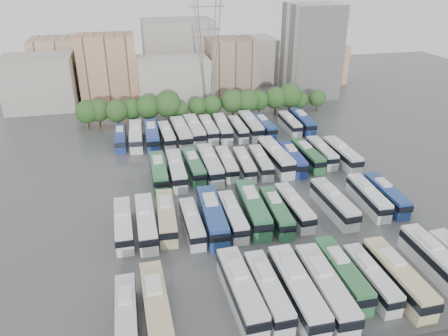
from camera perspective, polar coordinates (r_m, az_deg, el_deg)
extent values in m
plane|color=#424447|center=(74.84, 3.71, -4.25)|extent=(220.00, 220.00, 0.00)
cylinder|color=black|center=(110.64, -17.25, 5.49)|extent=(0.36, 0.36, 2.32)
sphere|color=#234C1E|center=(109.65, -17.47, 7.03)|extent=(5.56, 5.56, 5.56)
cylinder|color=black|center=(111.13, -15.88, 5.74)|extent=(0.36, 0.36, 2.26)
sphere|color=#234C1E|center=(110.17, -16.08, 7.24)|extent=(5.42, 5.42, 5.42)
cylinder|color=black|center=(109.50, -13.66, 5.72)|extent=(0.36, 0.36, 2.28)
sphere|color=#234C1E|center=(108.51, -13.83, 7.25)|extent=(5.48, 5.48, 5.48)
cylinder|color=black|center=(110.97, -11.82, 6.13)|extent=(0.36, 0.36, 2.12)
sphere|color=#234C1E|center=(110.07, -11.96, 7.53)|extent=(5.08, 5.08, 5.08)
cylinder|color=black|center=(110.04, -9.80, 6.23)|extent=(0.36, 0.36, 2.48)
sphere|color=#234C1E|center=(108.98, -9.93, 7.89)|extent=(5.95, 5.95, 5.95)
cylinder|color=black|center=(109.82, -7.24, 6.43)|extent=(0.36, 0.36, 2.73)
sphere|color=#234C1E|center=(108.66, -7.35, 8.27)|extent=(6.54, 6.54, 6.54)
cylinder|color=black|center=(110.52, -5.72, 6.38)|extent=(0.36, 0.36, 1.78)
sphere|color=#234C1E|center=(109.75, -5.77, 7.56)|extent=(4.27, 4.27, 4.27)
cylinder|color=black|center=(111.64, -3.41, 6.70)|extent=(0.36, 0.36, 1.93)
sphere|color=#234C1E|center=(110.81, -3.45, 7.99)|extent=(4.64, 4.64, 4.64)
cylinder|color=black|center=(111.95, -1.54, 6.83)|extent=(0.36, 0.36, 2.07)
sphere|color=#234C1E|center=(111.07, -1.56, 8.20)|extent=(4.97, 4.97, 4.97)
cylinder|color=black|center=(112.81, 1.14, 7.10)|extent=(0.36, 0.36, 2.48)
sphere|color=#234C1E|center=(111.78, 1.16, 8.73)|extent=(5.94, 5.94, 5.94)
cylinder|color=black|center=(113.19, 3.05, 7.13)|extent=(0.36, 0.36, 2.46)
sphere|color=#234C1E|center=(112.17, 3.09, 8.74)|extent=(5.91, 5.91, 5.91)
cylinder|color=black|center=(115.72, 4.56, 7.42)|extent=(0.36, 0.36, 2.16)
sphere|color=#234C1E|center=(114.83, 4.61, 8.81)|extent=(5.17, 5.17, 5.17)
cylinder|color=black|center=(116.74, 6.69, 7.56)|extent=(0.36, 0.36, 2.40)
sphere|color=#234C1E|center=(115.77, 6.77, 9.08)|extent=(5.75, 5.75, 5.75)
cylinder|color=black|center=(118.08, 8.50, 7.72)|extent=(0.36, 0.36, 2.65)
sphere|color=#234C1E|center=(117.03, 8.62, 9.40)|extent=(6.36, 6.36, 6.36)
cylinder|color=black|center=(119.46, 9.78, 7.65)|extent=(0.36, 0.36, 1.88)
sphere|color=#234C1E|center=(118.71, 9.87, 8.82)|extent=(4.51, 4.51, 4.51)
cylinder|color=black|center=(121.30, 11.98, 7.75)|extent=(0.36, 0.36, 1.90)
sphere|color=#234C1E|center=(120.55, 12.09, 8.91)|extent=(4.56, 4.56, 4.56)
cube|color=#9E998E|center=(129.77, -22.92, 10.25)|extent=(18.00, 14.00, 14.00)
cube|color=tan|center=(133.18, -14.93, 12.65)|extent=(16.00, 12.00, 18.00)
cube|color=#ADA89E|center=(126.65, -6.55, 11.28)|extent=(20.00, 14.00, 12.00)
cube|color=gray|center=(134.93, 0.91, 13.21)|extent=(14.00, 12.00, 16.00)
cube|color=gray|center=(145.62, -5.97, 14.82)|extent=(22.00, 16.00, 20.00)
cube|color=tan|center=(144.35, -20.49, 12.47)|extent=(16.00, 14.00, 16.00)
cube|color=#A39E93|center=(148.46, 2.89, 13.95)|extent=(18.00, 14.00, 14.00)
cube|color=tan|center=(151.32, 12.54, 13.23)|extent=(14.00, 12.00, 12.00)
cube|color=gray|center=(139.91, -10.54, 11.99)|extent=(12.00, 10.00, 10.00)
cube|color=silver|center=(133.40, 11.31, 14.78)|extent=(14.00, 14.00, 26.00)
cylinder|color=slate|center=(113.47, -2.98, 15.41)|extent=(2.90, 2.91, 33.83)
cylinder|color=slate|center=(117.36, -3.33, 15.75)|extent=(2.90, 2.91, 33.83)
cylinder|color=slate|center=(114.21, -0.93, 15.51)|extent=(2.90, 2.91, 33.83)
cylinder|color=slate|center=(118.06, -1.34, 15.84)|extent=(2.90, 2.91, 33.83)
cube|color=slate|center=(114.46, -2.23, 20.33)|extent=(9.00, 0.30, 0.30)
cube|color=slate|center=(115.11, -2.18, 17.63)|extent=(7.00, 0.30, 0.30)
cube|color=silver|center=(52.36, -12.61, -18.27)|extent=(2.30, 10.69, 3.03)
cube|color=black|center=(51.86, -12.67, -17.91)|extent=(2.41, 10.85, 0.89)
cube|color=silver|center=(52.20, -12.82, -15.91)|extent=(1.52, 2.85, 0.39)
cube|color=tan|center=(52.35, -8.84, -17.52)|extent=(2.97, 12.41, 3.50)
cube|color=black|center=(51.78, -8.88, -17.10)|extent=(3.10, 12.60, 1.03)
cube|color=silver|center=(52.19, -9.19, -14.80)|extent=(1.84, 3.34, 0.45)
cube|color=silver|center=(53.62, 2.23, -15.82)|extent=(3.19, 12.88, 3.62)
cube|color=black|center=(53.05, 2.30, -15.37)|extent=(3.33, 13.08, 1.07)
cube|color=silver|center=(53.46, 1.76, -13.08)|extent=(1.94, 3.48, 0.47)
cube|color=silver|center=(54.04, 5.71, -15.76)|extent=(2.74, 11.83, 3.34)
cube|color=black|center=(53.52, 5.79, -15.35)|extent=(2.86, 12.01, 0.98)
cube|color=silver|center=(53.88, 5.28, -13.26)|extent=(1.73, 3.17, 0.43)
cube|color=silver|center=(54.26, 9.48, -15.54)|extent=(2.94, 13.30, 3.76)
cube|color=black|center=(53.67, 9.61, -15.07)|extent=(3.07, 13.50, 1.11)
cube|color=silver|center=(54.07, 8.98, -12.74)|extent=(1.91, 3.56, 0.49)
cube|color=silver|center=(55.17, 13.01, -15.12)|extent=(2.97, 13.18, 3.72)
cube|color=black|center=(54.60, 13.16, -14.67)|extent=(3.10, 13.38, 1.10)
cube|color=silver|center=(54.98, 12.53, -12.39)|extent=(1.91, 3.53, 0.48)
cube|color=#2E6D3E|center=(58.06, 15.11, -13.25)|extent=(2.58, 11.83, 3.35)
cube|color=black|center=(57.57, 15.25, -12.84)|extent=(2.69, 12.01, 0.99)
cube|color=silver|center=(57.94, 14.67, -10.93)|extent=(1.69, 3.16, 0.43)
cube|color=silver|center=(58.64, 18.59, -13.55)|extent=(2.46, 10.77, 3.04)
cube|color=black|center=(58.20, 18.74, -13.18)|extent=(2.57, 10.93, 0.89)
cube|color=silver|center=(58.48, 18.16, -11.47)|extent=(1.57, 2.89, 0.39)
cube|color=#CBC08B|center=(59.46, 21.69, -13.19)|extent=(2.84, 12.59, 3.56)
cube|color=black|center=(58.96, 21.88, -12.76)|extent=(2.97, 12.78, 1.05)
cube|color=silver|center=(59.28, 21.17, -10.79)|extent=(1.83, 3.37, 0.46)
cube|color=silver|center=(64.28, 25.82, -10.89)|extent=(2.66, 12.35, 3.50)
cube|color=black|center=(63.81, 26.02, -10.48)|extent=(2.78, 12.54, 1.03)
cube|color=silver|center=(64.16, 25.36, -8.70)|extent=(1.76, 3.30, 0.45)
cube|color=white|center=(66.93, -12.98, -7.28)|extent=(2.60, 11.46, 3.24)
cube|color=black|center=(66.48, -13.03, -6.89)|extent=(2.71, 11.63, 0.95)
cube|color=silver|center=(67.20, -13.18, -5.32)|extent=(1.66, 3.07, 0.42)
cube|color=silver|center=(66.53, -10.14, -7.09)|extent=(2.67, 12.22, 3.46)
cube|color=black|center=(66.05, -10.18, -6.68)|extent=(2.79, 12.41, 1.02)
cube|color=silver|center=(66.82, -10.36, -4.98)|extent=(1.75, 3.27, 0.45)
cube|color=#C4B387|center=(67.48, -7.52, -6.40)|extent=(3.06, 12.08, 3.39)
cube|color=black|center=(67.01, -7.54, -6.00)|extent=(3.19, 12.26, 1.00)
cube|color=silver|center=(67.78, -7.69, -4.36)|extent=(1.83, 3.26, 0.44)
cube|color=silver|center=(65.99, -4.20, -7.24)|extent=(2.44, 10.67, 3.01)
cube|color=black|center=(65.57, -4.20, -6.88)|extent=(2.54, 10.83, 0.89)
cube|color=silver|center=(66.20, -4.44, -5.39)|extent=(1.55, 2.86, 0.39)
cube|color=navy|center=(66.70, -1.57, -6.39)|extent=(3.17, 13.37, 3.77)
cube|color=black|center=(66.18, -1.55, -5.94)|extent=(3.31, 13.58, 1.11)
cube|color=silver|center=(67.00, -1.83, -4.11)|extent=(1.98, 3.59, 0.49)
cube|color=silver|center=(67.29, 1.11, -6.38)|extent=(2.39, 11.14, 3.16)
cube|color=black|center=(66.86, 1.15, -6.00)|extent=(2.50, 11.31, 0.93)
cube|color=silver|center=(67.52, 0.85, -4.48)|extent=(1.58, 2.97, 0.41)
cube|color=#2F6F47|center=(68.81, 3.73, -5.35)|extent=(3.32, 13.31, 3.74)
cube|color=black|center=(68.31, 3.78, -4.91)|extent=(3.46, 13.51, 1.10)
cube|color=silver|center=(69.14, 3.45, -3.16)|extent=(2.01, 3.59, 0.48)
cube|color=#2D6A41|center=(68.80, 6.79, -5.75)|extent=(2.83, 11.49, 3.23)
cube|color=black|center=(68.36, 6.85, -5.37)|extent=(2.95, 11.66, 0.95)
cube|color=silver|center=(69.04, 6.52, -3.85)|extent=(1.72, 3.10, 0.42)
cube|color=silver|center=(70.47, 9.10, -5.11)|extent=(2.87, 11.31, 3.18)
cube|color=black|center=(70.05, 9.18, -4.74)|extent=(2.99, 11.48, 0.93)
cube|color=silver|center=(70.68, 8.75, -3.30)|extent=(1.72, 3.06, 0.41)
cube|color=silver|center=(72.57, 14.11, -4.53)|extent=(3.08, 12.16, 3.42)
cube|color=black|center=(72.14, 14.22, -4.14)|extent=(3.21, 12.34, 1.00)
cube|color=silver|center=(72.78, 13.72, -2.65)|extent=(1.85, 3.29, 0.44)
cube|color=silver|center=(76.10, 18.28, -3.68)|extent=(2.88, 11.54, 3.25)
cube|color=black|center=(75.70, 18.39, -3.32)|extent=(3.00, 11.72, 0.95)
cube|color=silver|center=(76.35, 17.98, -1.97)|extent=(1.74, 3.12, 0.42)
cube|color=navy|center=(77.79, 20.41, -3.40)|extent=(2.52, 11.16, 3.15)
cube|color=black|center=(77.41, 20.53, -3.06)|extent=(2.63, 11.33, 0.93)
cube|color=silver|center=(78.01, 20.09, -1.78)|extent=(1.62, 2.99, 0.41)
cube|color=#317345|center=(81.27, -8.51, -0.55)|extent=(2.75, 12.16, 3.44)
cube|color=black|center=(80.85, -8.53, -0.18)|extent=(2.87, 12.34, 1.01)
cube|color=silver|center=(81.81, -8.67, 1.12)|extent=(1.76, 3.26, 0.44)
cube|color=silver|center=(81.44, -6.26, -0.33)|extent=(2.72, 12.37, 3.50)
cube|color=black|center=(81.01, -6.27, 0.05)|extent=(2.84, 12.56, 1.03)
cube|color=silver|center=(81.99, -6.45, 1.38)|extent=(1.77, 3.31, 0.45)
cube|color=#2F6E47|center=(82.81, -3.98, 0.14)|extent=(2.97, 11.66, 3.28)
cube|color=black|center=(82.41, -3.97, 0.49)|extent=(3.09, 11.84, 0.96)
cube|color=silver|center=(83.32, -4.22, 1.71)|extent=(1.77, 3.15, 0.42)
cube|color=silver|center=(82.89, -1.84, 0.36)|extent=(2.86, 12.89, 3.64)
cube|color=black|center=(82.45, -1.83, 0.75)|extent=(2.99, 13.08, 1.07)
cube|color=silver|center=(83.47, -2.09, 2.10)|extent=(1.86, 3.45, 0.47)
cube|color=silver|center=(83.89, 0.34, 0.51)|extent=(2.58, 11.11, 3.14)
cube|color=black|center=(83.51, 0.36, 0.84)|extent=(2.69, 11.28, 0.92)
cube|color=silver|center=(84.39, 0.15, 1.99)|extent=(1.63, 2.98, 0.41)
cube|color=silver|center=(83.91, 2.66, 0.45)|extent=(2.68, 10.82, 3.04)
cube|color=black|center=(83.54, 2.69, 0.77)|extent=(2.80, 10.98, 0.90)
cube|color=silver|center=(84.38, 2.48, 1.89)|extent=(1.63, 2.92, 0.39)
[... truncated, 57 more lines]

